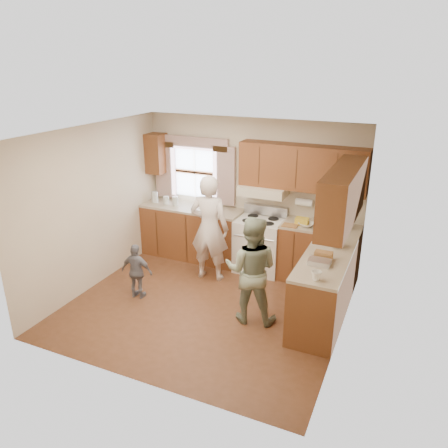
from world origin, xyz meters
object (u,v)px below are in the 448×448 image
at_px(stove, 260,244).
at_px(child, 137,271).
at_px(woman_right, 251,270).
at_px(woman_left, 209,228).

relative_size(stove, child, 1.25).
height_order(stove, child, stove).
bearing_deg(child, woman_right, 179.90).
bearing_deg(stove, woman_left, -136.14).
bearing_deg(woman_right, woman_left, -50.16).
relative_size(woman_right, child, 1.75).
height_order(stove, woman_right, woman_right).
distance_m(woman_right, child, 1.78).
xyz_separation_m(stove, woman_right, (0.40, -1.50, 0.28)).
distance_m(woman_left, child, 1.31).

